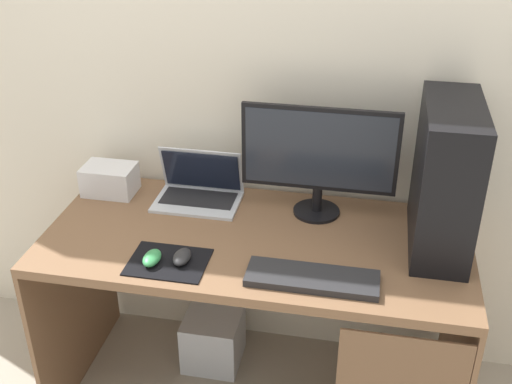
{
  "coord_description": "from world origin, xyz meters",
  "views": [
    {
      "loc": [
        0.37,
        -1.85,
        1.98
      ],
      "look_at": [
        0.0,
        0.0,
        0.94
      ],
      "focal_mm": 44.67,
      "sensor_mm": 36.0,
      "label": 1
    }
  ],
  "objects_px": {
    "monitor": "(319,157)",
    "keyboard": "(312,278)",
    "mouse_right": "(152,258)",
    "projector": "(110,179)",
    "laptop": "(199,191)",
    "pc_tower": "(445,178)",
    "subwoofer": "(213,339)",
    "mouse_left": "(182,257)"
  },
  "relations": [
    {
      "from": "pc_tower",
      "to": "mouse_right",
      "type": "bearing_deg",
      "value": -161.21
    },
    {
      "from": "pc_tower",
      "to": "mouse_left",
      "type": "relative_size",
      "value": 5.26
    },
    {
      "from": "mouse_right",
      "to": "mouse_left",
      "type": "bearing_deg",
      "value": 14.74
    },
    {
      "from": "laptop",
      "to": "monitor",
      "type": "bearing_deg",
      "value": -2.08
    },
    {
      "from": "projector",
      "to": "mouse_left",
      "type": "height_order",
      "value": "projector"
    },
    {
      "from": "projector",
      "to": "subwoofer",
      "type": "xyz_separation_m",
      "value": [
        0.41,
        -0.06,
        -0.7
      ]
    },
    {
      "from": "projector",
      "to": "mouse_right",
      "type": "relative_size",
      "value": 2.08
    },
    {
      "from": "mouse_left",
      "to": "mouse_right",
      "type": "xyz_separation_m",
      "value": [
        -0.09,
        -0.02,
        0.0
      ]
    },
    {
      "from": "monitor",
      "to": "mouse_right",
      "type": "height_order",
      "value": "monitor"
    },
    {
      "from": "keyboard",
      "to": "subwoofer",
      "type": "bearing_deg",
      "value": 139.75
    },
    {
      "from": "projector",
      "to": "keyboard",
      "type": "bearing_deg",
      "value": -26.72
    },
    {
      "from": "laptop",
      "to": "projector",
      "type": "height_order",
      "value": "laptop"
    },
    {
      "from": "pc_tower",
      "to": "laptop",
      "type": "xyz_separation_m",
      "value": [
        -0.89,
        0.13,
        -0.21
      ]
    },
    {
      "from": "pc_tower",
      "to": "subwoofer",
      "type": "distance_m",
      "value": 1.22
    },
    {
      "from": "mouse_right",
      "to": "subwoofer",
      "type": "relative_size",
      "value": 0.41
    },
    {
      "from": "monitor",
      "to": "projector",
      "type": "distance_m",
      "value": 0.84
    },
    {
      "from": "keyboard",
      "to": "monitor",
      "type": "bearing_deg",
      "value": 94.76
    },
    {
      "from": "mouse_right",
      "to": "laptop",
      "type": "bearing_deg",
      "value": 85.29
    },
    {
      "from": "laptop",
      "to": "mouse_left",
      "type": "height_order",
      "value": "laptop"
    },
    {
      "from": "mouse_right",
      "to": "subwoofer",
      "type": "xyz_separation_m",
      "value": [
        0.09,
        0.38,
        -0.66
      ]
    },
    {
      "from": "pc_tower",
      "to": "laptop",
      "type": "distance_m",
      "value": 0.92
    },
    {
      "from": "monitor",
      "to": "mouse_right",
      "type": "xyz_separation_m",
      "value": [
        -0.49,
        -0.43,
        -0.21
      ]
    },
    {
      "from": "monitor",
      "to": "keyboard",
      "type": "distance_m",
      "value": 0.48
    },
    {
      "from": "projector",
      "to": "pc_tower",
      "type": "bearing_deg",
      "value": -5.53
    },
    {
      "from": "laptop",
      "to": "subwoofer",
      "type": "distance_m",
      "value": 0.69
    },
    {
      "from": "mouse_left",
      "to": "subwoofer",
      "type": "xyz_separation_m",
      "value": [
        -0.01,
        0.35,
        -0.66
      ]
    },
    {
      "from": "monitor",
      "to": "mouse_left",
      "type": "bearing_deg",
      "value": -134.88
    },
    {
      "from": "monitor",
      "to": "keyboard",
      "type": "relative_size",
      "value": 1.33
    },
    {
      "from": "laptop",
      "to": "mouse_right",
      "type": "relative_size",
      "value": 3.37
    },
    {
      "from": "laptop",
      "to": "mouse_left",
      "type": "relative_size",
      "value": 3.37
    },
    {
      "from": "monitor",
      "to": "laptop",
      "type": "distance_m",
      "value": 0.5
    },
    {
      "from": "laptop",
      "to": "mouse_left",
      "type": "distance_m",
      "value": 0.42
    },
    {
      "from": "mouse_right",
      "to": "projector",
      "type": "bearing_deg",
      "value": 126.71
    },
    {
      "from": "keyboard",
      "to": "mouse_right",
      "type": "bearing_deg",
      "value": -179.46
    },
    {
      "from": "keyboard",
      "to": "mouse_left",
      "type": "height_order",
      "value": "mouse_left"
    },
    {
      "from": "monitor",
      "to": "mouse_right",
      "type": "bearing_deg",
      "value": -139.25
    },
    {
      "from": "monitor",
      "to": "subwoofer",
      "type": "bearing_deg",
      "value": -173.47
    },
    {
      "from": "projector",
      "to": "laptop",
      "type": "bearing_deg",
      "value": 1.27
    },
    {
      "from": "pc_tower",
      "to": "projector",
      "type": "height_order",
      "value": "pc_tower"
    },
    {
      "from": "pc_tower",
      "to": "laptop",
      "type": "relative_size",
      "value": 1.56
    },
    {
      "from": "laptop",
      "to": "projector",
      "type": "distance_m",
      "value": 0.36
    },
    {
      "from": "laptop",
      "to": "subwoofer",
      "type": "height_order",
      "value": "laptop"
    }
  ]
}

